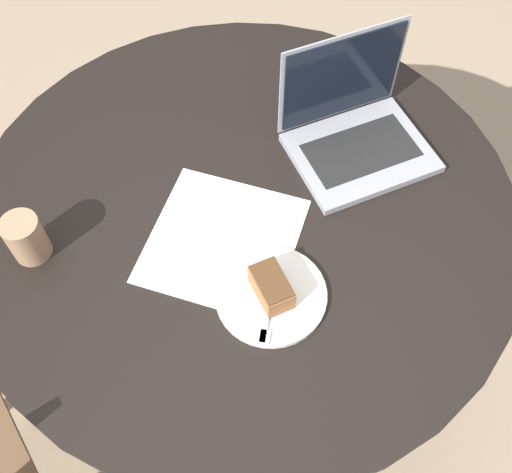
{
  "coord_description": "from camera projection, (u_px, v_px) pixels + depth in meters",
  "views": [
    {
      "loc": [
        -0.74,
        -0.15,
        1.82
      ],
      "look_at": [
        -0.11,
        -0.05,
        0.81
      ],
      "focal_mm": 42.0,
      "sensor_mm": 36.0,
      "label": 1
    }
  ],
  "objects": [
    {
      "name": "ground_plane",
      "position": [
        247.0,
        342.0,
        1.94
      ],
      "size": [
        12.0,
        12.0,
        0.0
      ],
      "primitive_type": "plane",
      "color": "gray"
    },
    {
      "name": "dining_table",
      "position": [
        244.0,
        239.0,
        1.41
      ],
      "size": [
        1.19,
        1.19,
        0.77
      ],
      "color": "black",
      "rests_on": "ground_plane"
    },
    {
      "name": "paper_document",
      "position": [
        223.0,
        240.0,
        1.24
      ],
      "size": [
        0.35,
        0.34,
        0.0
      ],
      "rotation": [
        0.0,
        0.0,
        -0.16
      ],
      "color": "white",
      "rests_on": "dining_table"
    },
    {
      "name": "plate",
      "position": [
        271.0,
        295.0,
        1.16
      ],
      "size": [
        0.22,
        0.22,
        0.01
      ],
      "color": "silver",
      "rests_on": "dining_table"
    },
    {
      "name": "cake_slice",
      "position": [
        271.0,
        287.0,
        1.14
      ],
      "size": [
        0.11,
        0.1,
        0.05
      ],
      "rotation": [
        0.0,
        0.0,
        0.59
      ],
      "color": "brown",
      "rests_on": "plate"
    },
    {
      "name": "fork",
      "position": [
        267.0,
        311.0,
        1.14
      ],
      "size": [
        0.17,
        0.03,
        0.0
      ],
      "rotation": [
        0.0,
        0.0,
        3.14
      ],
      "color": "silver",
      "rests_on": "plate"
    },
    {
      "name": "coffee_glass",
      "position": [
        26.0,
        238.0,
        1.18
      ],
      "size": [
        0.08,
        0.08,
        0.1
      ],
      "color": "#997556",
      "rests_on": "dining_table"
    },
    {
      "name": "laptop",
      "position": [
        355.0,
        132.0,
        1.34
      ],
      "size": [
        0.36,
        0.38,
        0.25
      ],
      "rotation": [
        0.0,
        0.0,
        8.42
      ],
      "color": "gray",
      "rests_on": "dining_table"
    }
  ]
}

